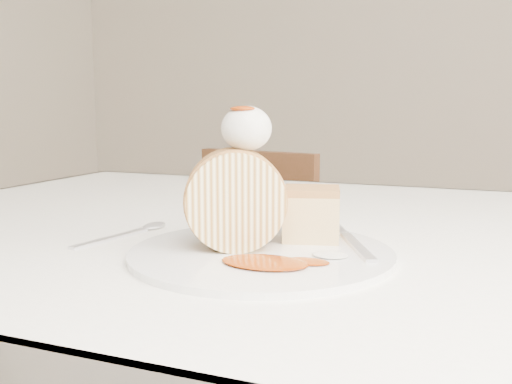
% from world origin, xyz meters
% --- Properties ---
extents(table, '(1.40, 0.90, 0.75)m').
position_xyz_m(table, '(0.00, 0.20, 0.66)').
color(table, white).
rests_on(table, ground).
extents(chair_far, '(0.43, 0.43, 0.79)m').
position_xyz_m(chair_far, '(-0.39, 1.05, 0.45)').
color(chair_far, brown).
rests_on(chair_far, ground).
extents(plate, '(0.35, 0.35, 0.01)m').
position_xyz_m(plate, '(-0.03, 0.03, 0.75)').
color(plate, white).
rests_on(plate, table).
extents(roulade_slice, '(0.12, 0.10, 0.11)m').
position_xyz_m(roulade_slice, '(-0.06, 0.03, 0.81)').
color(roulade_slice, '#FAEAAE').
rests_on(roulade_slice, plate).
extents(cake_chunk, '(0.08, 0.07, 0.05)m').
position_xyz_m(cake_chunk, '(0.00, 0.09, 0.78)').
color(cake_chunk, '#CA834C').
rests_on(cake_chunk, plate).
extents(whipped_cream, '(0.06, 0.06, 0.05)m').
position_xyz_m(whipped_cream, '(-0.06, 0.04, 0.89)').
color(whipped_cream, white).
rests_on(whipped_cream, roulade_slice).
extents(caramel_drizzle, '(0.03, 0.02, 0.01)m').
position_xyz_m(caramel_drizzle, '(-0.06, 0.03, 0.91)').
color(caramel_drizzle, '#902F06').
rests_on(caramel_drizzle, whipped_cream).
extents(caramel_pool, '(0.10, 0.08, 0.00)m').
position_xyz_m(caramel_pool, '(-0.01, -0.02, 0.76)').
color(caramel_pool, '#902F06').
rests_on(caramel_pool, plate).
extents(fork, '(0.09, 0.16, 0.00)m').
position_xyz_m(fork, '(0.06, 0.07, 0.76)').
color(fork, silver).
rests_on(fork, plate).
extents(spoon, '(0.05, 0.15, 0.00)m').
position_xyz_m(spoon, '(-0.23, 0.03, 0.75)').
color(spoon, silver).
rests_on(spoon, table).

